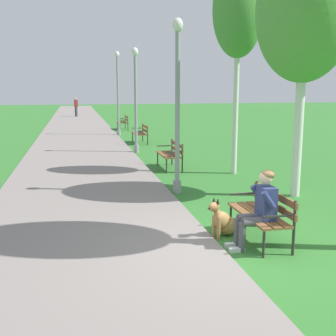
# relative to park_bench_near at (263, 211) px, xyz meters

# --- Properties ---
(ground_plane) EXTENTS (120.00, 120.00, 0.00)m
(ground_plane) POSITION_rel_park_bench_near_xyz_m (-0.59, -0.35, -0.51)
(ground_plane) COLOR #33752D
(paved_path) EXTENTS (4.04, 60.00, 0.04)m
(paved_path) POSITION_rel_park_bench_near_xyz_m (-2.80, 23.65, -0.49)
(paved_path) COLOR gray
(paved_path) RESTS_ON ground
(park_bench_near) EXTENTS (0.55, 1.50, 0.85)m
(park_bench_near) POSITION_rel_park_bench_near_xyz_m (0.00, 0.00, 0.00)
(park_bench_near) COLOR brown
(park_bench_near) RESTS_ON ground
(park_bench_mid) EXTENTS (0.55, 1.50, 0.85)m
(park_bench_mid) POSITION_rel_park_bench_near_xyz_m (-0.08, 6.52, 0.00)
(park_bench_mid) COLOR brown
(park_bench_mid) RESTS_ON ground
(park_bench_far) EXTENTS (0.55, 1.50, 0.85)m
(park_bench_far) POSITION_rel_park_bench_near_xyz_m (-0.06, 12.84, 0.00)
(park_bench_far) COLOR brown
(park_bench_far) RESTS_ON ground
(park_bench_furthest) EXTENTS (0.55, 1.50, 0.85)m
(park_bench_furthest) POSITION_rel_park_bench_near_xyz_m (-0.12, 19.36, 0.00)
(park_bench_furthest) COLOR brown
(park_bench_furthest) RESTS_ON ground
(person_seated_on_near_bench) EXTENTS (0.74, 0.49, 1.25)m
(person_seated_on_near_bench) POSITION_rel_park_bench_near_xyz_m (-0.21, -0.29, 0.17)
(person_seated_on_near_bench) COLOR #4C4C51
(person_seated_on_near_bench) RESTS_ON ground
(dog_shepherd) EXTENTS (0.77, 0.48, 0.71)m
(dog_shepherd) POSITION_rel_park_bench_near_xyz_m (-0.56, 0.33, -0.25)
(dog_shepherd) COLOR #B27F47
(dog_shepherd) RESTS_ON ground
(lamp_post_near) EXTENTS (0.24, 0.24, 4.03)m
(lamp_post_near) POSITION_rel_park_bench_near_xyz_m (-0.62, 3.45, 1.58)
(lamp_post_near) COLOR gray
(lamp_post_near) RESTS_ON ground
(lamp_post_mid) EXTENTS (0.24, 0.24, 3.97)m
(lamp_post_mid) POSITION_rel_park_bench_near_xyz_m (-0.67, 10.05, 1.54)
(lamp_post_mid) COLOR gray
(lamp_post_mid) RESTS_ON ground
(lamp_post_far) EXTENTS (0.24, 0.24, 4.34)m
(lamp_post_far) POSITION_rel_park_bench_near_xyz_m (-0.71, 16.38, 1.73)
(lamp_post_far) COLOR gray
(lamp_post_far) RESTS_ON ground
(birch_tree_second) EXTENTS (2.13, 2.14, 5.65)m
(birch_tree_second) POSITION_rel_park_bench_near_xyz_m (2.00, 2.59, 3.58)
(birch_tree_second) COLOR silver
(birch_tree_second) RESTS_ON ground
(birch_tree_third) EXTENTS (1.44, 1.39, 5.93)m
(birch_tree_third) POSITION_rel_park_bench_near_xyz_m (1.57, 5.41, 4.06)
(birch_tree_third) COLOR silver
(birch_tree_third) RESTS_ON ground
(pedestrian_distant) EXTENTS (0.32, 0.22, 1.65)m
(pedestrian_distant) POSITION_rel_park_bench_near_xyz_m (-2.83, 31.53, 0.33)
(pedestrian_distant) COLOR #383842
(pedestrian_distant) RESTS_ON ground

